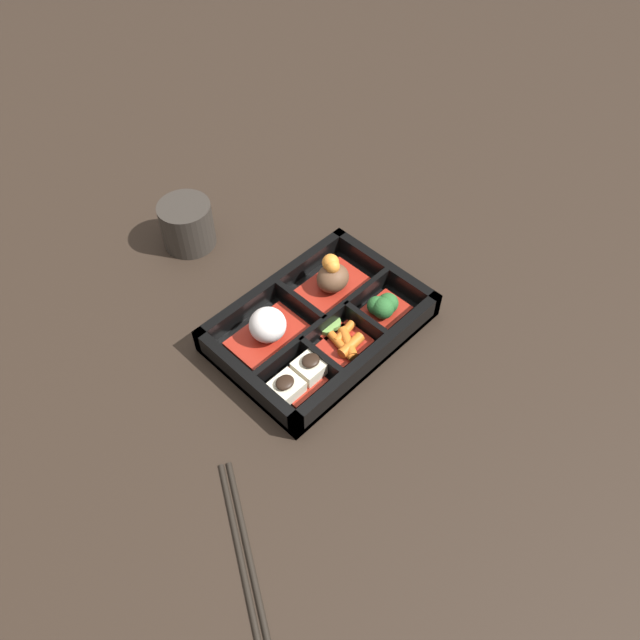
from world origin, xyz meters
name	(u,v)px	position (x,y,z in m)	size (l,w,h in m)	color
ground_plane	(320,332)	(0.00, 0.00, 0.00)	(3.00, 3.00, 0.00)	black
bento_base	(320,329)	(0.00, 0.00, 0.01)	(0.28, 0.19, 0.01)	black
bento_rim	(321,324)	(0.00, 0.00, 0.02)	(0.28, 0.19, 0.04)	black
bowl_rice	(268,328)	(-0.06, 0.04, 0.03)	(0.10, 0.07, 0.05)	maroon
bowl_stew	(332,279)	(0.06, 0.04, 0.03)	(0.10, 0.07, 0.06)	maroon
bowl_tofu	(298,378)	(-0.08, -0.05, 0.02)	(0.08, 0.05, 0.03)	maroon
bowl_carrots	(344,344)	(0.00, -0.05, 0.02)	(0.07, 0.05, 0.02)	maroon
bowl_greens	(383,307)	(0.08, -0.05, 0.03)	(0.06, 0.05, 0.04)	maroon
bowl_pickles	(329,326)	(0.01, -0.01, 0.02)	(0.04, 0.03, 0.01)	maroon
tea_cup	(187,224)	(-0.01, 0.27, 0.04)	(0.08, 0.08, 0.07)	#2D2823
chopsticks	(244,555)	(-0.27, -0.16, 0.00)	(0.12, 0.20, 0.01)	black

